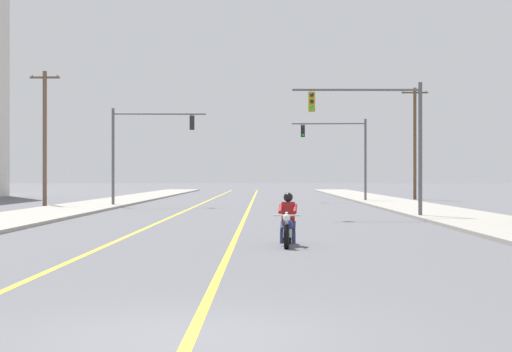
{
  "coord_description": "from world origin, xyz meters",
  "views": [
    {
      "loc": [
        0.94,
        -9.15,
        1.91
      ],
      "look_at": [
        0.64,
        21.48,
        1.92
      ],
      "focal_mm": 54.17,
      "sensor_mm": 36.0,
      "label": 1
    }
  ],
  "objects_px": {
    "traffic_signal_near_right": "(382,127)",
    "traffic_signal_near_left": "(141,141)",
    "motorcycle_with_rider": "(288,224)",
    "utility_pole_left_near": "(45,136)",
    "utility_pole_right_far": "(415,141)",
    "traffic_signal_mid_right": "(344,146)"
  },
  "relations": [
    {
      "from": "utility_pole_left_near",
      "to": "utility_pole_right_far",
      "type": "distance_m",
      "value": 30.36
    },
    {
      "from": "traffic_signal_near_left",
      "to": "utility_pole_right_far",
      "type": "height_order",
      "value": "utility_pole_right_far"
    },
    {
      "from": "utility_pole_left_near",
      "to": "traffic_signal_near_right",
      "type": "bearing_deg",
      "value": -34.81
    },
    {
      "from": "traffic_signal_near_right",
      "to": "utility_pole_right_far",
      "type": "relative_size",
      "value": 0.67
    },
    {
      "from": "traffic_signal_near_right",
      "to": "utility_pole_left_near",
      "type": "relative_size",
      "value": 0.72
    },
    {
      "from": "motorcycle_with_rider",
      "to": "utility_pole_left_near",
      "type": "bearing_deg",
      "value": 117.9
    },
    {
      "from": "traffic_signal_near_right",
      "to": "traffic_signal_near_left",
      "type": "height_order",
      "value": "same"
    },
    {
      "from": "traffic_signal_mid_right",
      "to": "utility_pole_left_near",
      "type": "bearing_deg",
      "value": -155.3
    },
    {
      "from": "traffic_signal_mid_right",
      "to": "utility_pole_right_far",
      "type": "bearing_deg",
      "value": 42.92
    },
    {
      "from": "utility_pole_right_far",
      "to": "traffic_signal_near_right",
      "type": "bearing_deg",
      "value": -103.93
    },
    {
      "from": "motorcycle_with_rider",
      "to": "utility_pole_right_far",
      "type": "height_order",
      "value": "utility_pole_right_far"
    },
    {
      "from": "motorcycle_with_rider",
      "to": "traffic_signal_near_right",
      "type": "height_order",
      "value": "traffic_signal_near_right"
    },
    {
      "from": "traffic_signal_near_left",
      "to": "utility_pole_left_near",
      "type": "relative_size",
      "value": 0.72
    },
    {
      "from": "traffic_signal_near_right",
      "to": "traffic_signal_near_left",
      "type": "xyz_separation_m",
      "value": [
        -13.16,
        13.42,
        0.0
      ]
    },
    {
      "from": "traffic_signal_near_left",
      "to": "utility_pole_left_near",
      "type": "bearing_deg",
      "value": -179.59
    },
    {
      "from": "utility_pole_left_near",
      "to": "utility_pole_right_far",
      "type": "height_order",
      "value": "utility_pole_right_far"
    },
    {
      "from": "motorcycle_with_rider",
      "to": "traffic_signal_mid_right",
      "type": "height_order",
      "value": "traffic_signal_mid_right"
    },
    {
      "from": "traffic_signal_near_right",
      "to": "utility_pole_left_near",
      "type": "distance_m",
      "value": 23.43
    },
    {
      "from": "motorcycle_with_rider",
      "to": "utility_pole_right_far",
      "type": "distance_m",
      "value": 44.32
    },
    {
      "from": "traffic_signal_near_right",
      "to": "traffic_signal_near_left",
      "type": "bearing_deg",
      "value": 134.45
    },
    {
      "from": "traffic_signal_near_right",
      "to": "traffic_signal_near_left",
      "type": "relative_size",
      "value": 1.0
    },
    {
      "from": "traffic_signal_near_right",
      "to": "utility_pole_left_near",
      "type": "bearing_deg",
      "value": 145.19
    }
  ]
}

